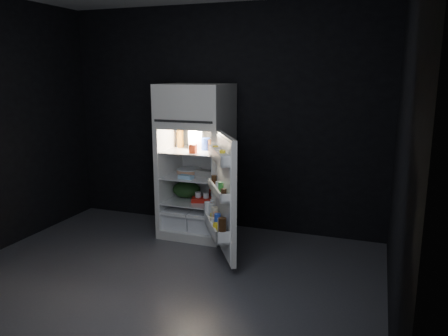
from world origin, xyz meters
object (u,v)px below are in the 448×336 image
at_px(egg_carton, 208,174).
at_px(milk_jug, 196,138).
at_px(refrigerator, 197,155).
at_px(fridge_door, 223,198).
at_px(yogurt_tray, 203,200).

bearing_deg(egg_carton, milk_jug, 158.94).
height_order(refrigerator, fridge_door, refrigerator).
bearing_deg(milk_jug, egg_carton, -47.76).
height_order(refrigerator, yogurt_tray, refrigerator).
relative_size(fridge_door, egg_carton, 4.17).
bearing_deg(fridge_door, yogurt_tray, 127.64).
bearing_deg(milk_jug, refrigerator, -71.90).
bearing_deg(milk_jug, fridge_door, -67.77).
relative_size(refrigerator, egg_carton, 6.09).
height_order(egg_carton, yogurt_tray, egg_carton).
distance_m(refrigerator, milk_jug, 0.20).
xyz_separation_m(milk_jug, egg_carton, (0.19, -0.12, -0.38)).
bearing_deg(refrigerator, yogurt_tray, -42.35).
height_order(refrigerator, milk_jug, refrigerator).
relative_size(egg_carton, yogurt_tray, 1.13).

